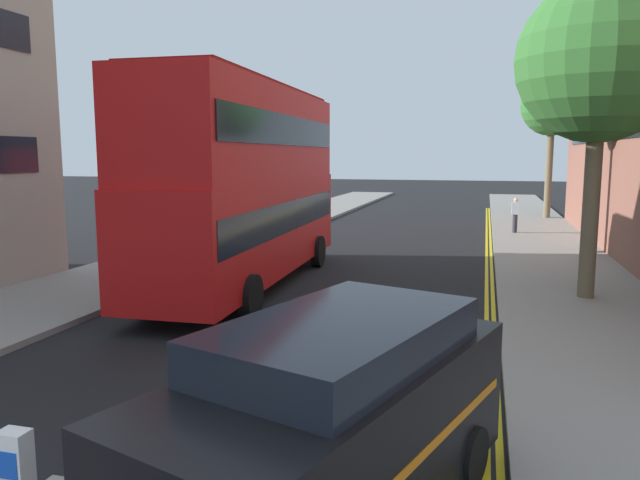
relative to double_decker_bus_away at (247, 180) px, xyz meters
The scene contains 10 objects.
sidewalk_right 9.63m from the double_decker_bus_away, 14.64° to the left, with size 4.00×80.00×0.14m, color gray.
sidewalk_left 5.59m from the double_decker_bus_away, 150.77° to the left, with size 4.00×80.00×0.14m, color gray.
kerb_line_outer 7.41m from the double_decker_bus_away, ahead, with size 0.10×56.00×0.01m, color yellow.
kerb_line_inner 7.27m from the double_decker_bus_away, ahead, with size 0.10×56.00×0.01m, color yellow.
double_decker_bus_away is the anchor object (origin of this frame).
taxi_minivan 11.68m from the double_decker_bus_away, 63.92° to the right, with size 3.28×5.16×2.12m.
pedestrian_far 15.74m from the double_decker_bus_away, 59.80° to the left, with size 0.34×0.22×1.62m.
street_tree_near 9.50m from the double_decker_bus_away, ahead, with size 4.00×4.00×7.86m.
street_tree_mid 13.39m from the double_decker_bus_away, 38.96° to the left, with size 2.92×2.92×6.99m.
street_tree_far 23.62m from the double_decker_bus_away, 64.83° to the left, with size 3.45×3.45×8.12m.
Camera 1 is at (4.10, -2.09, 3.72)m, focal length 33.72 mm.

